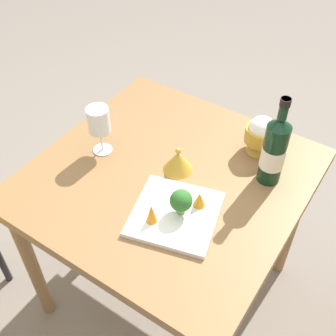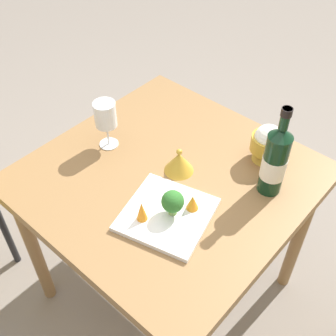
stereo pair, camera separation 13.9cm
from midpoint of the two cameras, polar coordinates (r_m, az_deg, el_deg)
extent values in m
plane|color=gray|center=(1.99, -2.07, -15.75)|extent=(8.00, 8.00, 0.00)
cube|color=olive|center=(1.42, -2.79, -1.57)|extent=(0.86, 0.86, 0.04)
cylinder|color=olive|center=(1.82, 14.32, -7.08)|extent=(0.05, 0.05, 0.68)
cylinder|color=olive|center=(1.74, -20.07, -12.23)|extent=(0.05, 0.05, 0.68)
cylinder|color=olive|center=(2.05, -4.84, 1.80)|extent=(0.05, 0.05, 0.68)
cylinder|color=black|center=(1.34, 11.13, 1.71)|extent=(0.08, 0.07, 0.22)
cone|color=black|center=(1.26, 11.89, 5.83)|extent=(0.08, 0.07, 0.03)
cylinder|color=black|center=(1.23, 12.23, 7.64)|extent=(0.03, 0.03, 0.07)
cylinder|color=black|center=(1.22, 12.39, 8.50)|extent=(0.03, 0.03, 0.02)
cylinder|color=silver|center=(1.35, 11.06, 1.38)|extent=(0.08, 0.08, 0.08)
cylinder|color=white|center=(1.52, -11.35, 2.31)|extent=(0.07, 0.07, 0.00)
cylinder|color=white|center=(1.49, -11.59, 3.57)|extent=(0.01, 0.01, 0.08)
cylinder|color=white|center=(1.44, -12.08, 6.20)|extent=(0.08, 0.08, 0.09)
cone|color=gold|center=(1.50, 9.52, 2.88)|extent=(0.08, 0.08, 0.04)
cylinder|color=gold|center=(1.47, 9.74, 4.34)|extent=(0.11, 0.11, 0.05)
sphere|color=white|center=(1.45, 9.85, 5.02)|extent=(0.09, 0.09, 0.09)
cone|color=gold|center=(1.40, -1.48, 0.81)|extent=(0.10, 0.10, 0.07)
sphere|color=gold|center=(1.37, -1.51, 2.19)|extent=(0.02, 0.02, 0.02)
cube|color=white|center=(1.28, -2.14, -6.36)|extent=(0.31, 0.31, 0.02)
cylinder|color=#729E4C|center=(1.27, -1.40, -5.68)|extent=(0.03, 0.03, 0.03)
sphere|color=#2D6B28|center=(1.24, -1.43, -4.56)|extent=(0.07, 0.07, 0.07)
cone|color=orange|center=(1.24, -5.47, -6.23)|extent=(0.03, 0.03, 0.07)
cone|color=orange|center=(1.28, 1.16, -4.37)|extent=(0.04, 0.04, 0.05)
camera|label=1|loc=(0.07, -92.87, -2.81)|focal=45.40mm
camera|label=2|loc=(0.07, 87.13, 2.81)|focal=45.40mm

